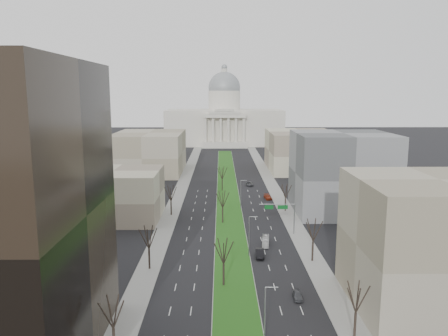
{
  "coord_description": "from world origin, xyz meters",
  "views": [
    {
      "loc": [
        -2.49,
        -37.0,
        35.89
      ],
      "look_at": [
        -1.43,
        106.24,
        11.03
      ],
      "focal_mm": 35.0,
      "sensor_mm": 36.0,
      "label": 1
    }
  ],
  "objects_px": {
    "car_red": "(268,197)",
    "box_van": "(266,241)",
    "car_grey_near": "(298,295)",
    "car_black": "(260,253)",
    "car_grey_far": "(249,184)"
  },
  "relations": [
    {
      "from": "car_black",
      "to": "car_grey_far",
      "type": "bearing_deg",
      "value": 90.55
    },
    {
      "from": "box_van",
      "to": "car_black",
      "type": "bearing_deg",
      "value": -98.17
    },
    {
      "from": "car_red",
      "to": "car_grey_far",
      "type": "distance_m",
      "value": 22.1
    },
    {
      "from": "car_red",
      "to": "box_van",
      "type": "relative_size",
      "value": 0.77
    },
    {
      "from": "car_black",
      "to": "box_van",
      "type": "xyz_separation_m",
      "value": [
        2.1,
        7.83,
        0.07
      ]
    },
    {
      "from": "car_grey_far",
      "to": "box_van",
      "type": "height_order",
      "value": "box_van"
    },
    {
      "from": "car_grey_near",
      "to": "car_black",
      "type": "bearing_deg",
      "value": 106.09
    },
    {
      "from": "car_black",
      "to": "car_red",
      "type": "xyz_separation_m",
      "value": [
        7.41,
        53.12,
        -0.11
      ]
    },
    {
      "from": "car_black",
      "to": "car_grey_far",
      "type": "distance_m",
      "value": 74.73
    },
    {
      "from": "car_grey_far",
      "to": "box_van",
      "type": "distance_m",
      "value": 66.86
    },
    {
      "from": "car_red",
      "to": "car_black",
      "type": "bearing_deg",
      "value": -105.53
    },
    {
      "from": "car_red",
      "to": "box_van",
      "type": "distance_m",
      "value": 45.6
    },
    {
      "from": "car_grey_near",
      "to": "car_red",
      "type": "bearing_deg",
      "value": 90.2
    },
    {
      "from": "car_black",
      "to": "car_grey_far",
      "type": "height_order",
      "value": "car_black"
    },
    {
      "from": "car_black",
      "to": "car_red",
      "type": "bearing_deg",
      "value": 84.59
    }
  ]
}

